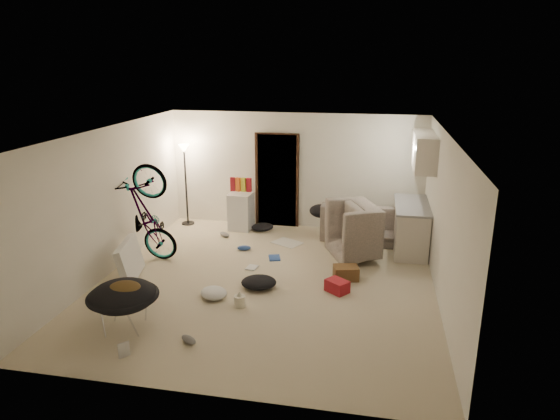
% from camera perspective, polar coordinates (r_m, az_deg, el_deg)
% --- Properties ---
extents(floor, '(5.50, 6.00, 0.02)m').
position_cam_1_polar(floor, '(8.46, -1.59, -8.26)').
color(floor, beige).
rests_on(floor, ground).
extents(ceiling, '(5.50, 6.00, 0.02)m').
position_cam_1_polar(ceiling, '(7.73, -1.75, 8.90)').
color(ceiling, white).
rests_on(ceiling, wall_back).
extents(wall_back, '(5.50, 0.02, 2.50)m').
position_cam_1_polar(wall_back, '(10.86, 1.80, 4.50)').
color(wall_back, white).
rests_on(wall_back, floor).
extents(wall_front, '(5.50, 0.02, 2.50)m').
position_cam_1_polar(wall_front, '(5.31, -8.86, -9.46)').
color(wall_front, white).
rests_on(wall_front, floor).
extents(wall_left, '(0.02, 6.00, 2.50)m').
position_cam_1_polar(wall_left, '(9.00, -19.09, 0.92)').
color(wall_left, white).
rests_on(wall_left, floor).
extents(wall_right, '(0.02, 6.00, 2.50)m').
position_cam_1_polar(wall_right, '(7.90, 18.28, -1.18)').
color(wall_right, white).
rests_on(wall_right, floor).
extents(doorway, '(0.85, 0.10, 2.04)m').
position_cam_1_polar(doorway, '(10.95, -0.31, 3.37)').
color(doorway, black).
rests_on(doorway, floor).
extents(door_trim, '(0.97, 0.04, 2.10)m').
position_cam_1_polar(door_trim, '(10.92, -0.34, 3.34)').
color(door_trim, '#321D11').
rests_on(door_trim, floor).
extents(floor_lamp, '(0.28, 0.28, 1.81)m').
position_cam_1_polar(floor_lamp, '(11.14, -10.82, 4.83)').
color(floor_lamp, black).
rests_on(floor_lamp, floor).
extents(kitchen_counter, '(0.60, 1.50, 0.88)m').
position_cam_1_polar(kitchen_counter, '(10.00, 14.68, -1.98)').
color(kitchen_counter, beige).
rests_on(kitchen_counter, floor).
extents(counter_top, '(0.64, 1.54, 0.04)m').
position_cam_1_polar(counter_top, '(9.87, 14.88, 0.54)').
color(counter_top, gray).
rests_on(counter_top, kitchen_counter).
extents(kitchen_uppers, '(0.38, 1.40, 0.65)m').
position_cam_1_polar(kitchen_uppers, '(9.64, 16.13, 6.49)').
color(kitchen_uppers, beige).
rests_on(kitchen_uppers, wall_right).
extents(sofa, '(1.93, 0.79, 0.56)m').
position_cam_1_polar(sofa, '(10.45, 10.05, -1.79)').
color(sofa, '#373F38').
rests_on(sofa, floor).
extents(armchair, '(1.40, 1.47, 0.76)m').
position_cam_1_polar(armchair, '(9.57, 10.47, -2.95)').
color(armchair, '#373F38').
rests_on(armchair, floor).
extents(bicycle, '(1.94, 0.93, 1.10)m').
position_cam_1_polar(bicycle, '(9.41, -14.80, -2.83)').
color(bicycle, black).
rests_on(bicycle, floor).
extents(book_asset, '(0.26, 0.25, 0.02)m').
position_cam_1_polar(book_asset, '(6.78, -17.94, -15.87)').
color(book_asset, maroon).
rests_on(book_asset, floor).
extents(mini_fridge, '(0.51, 0.51, 0.81)m').
position_cam_1_polar(mini_fridge, '(10.88, -4.48, -0.14)').
color(mini_fridge, white).
rests_on(mini_fridge, floor).
extents(snack_box_0, '(0.11, 0.08, 0.30)m').
position_cam_1_polar(snack_box_0, '(10.76, -5.43, 2.95)').
color(snack_box_0, maroon).
rests_on(snack_box_0, mini_fridge).
extents(snack_box_1, '(0.11, 0.09, 0.30)m').
position_cam_1_polar(snack_box_1, '(10.73, -4.81, 2.92)').
color(snack_box_1, orange).
rests_on(snack_box_1, mini_fridge).
extents(snack_box_2, '(0.11, 0.08, 0.30)m').
position_cam_1_polar(snack_box_2, '(10.70, -4.19, 2.90)').
color(snack_box_2, yellow).
rests_on(snack_box_2, mini_fridge).
extents(snack_box_3, '(0.11, 0.08, 0.30)m').
position_cam_1_polar(snack_box_3, '(10.67, -3.57, 2.87)').
color(snack_box_3, maroon).
rests_on(snack_box_3, mini_fridge).
extents(saucer_chair, '(0.97, 0.97, 0.69)m').
position_cam_1_polar(saucer_chair, '(7.24, -17.45, -9.99)').
color(saucer_chair, silver).
rests_on(saucer_chair, floor).
extents(hoodie, '(0.53, 0.46, 0.22)m').
position_cam_1_polar(hoodie, '(7.10, -17.34, -8.70)').
color(hoodie, brown).
rests_on(hoodie, saucer_chair).
extents(sofa_drape, '(0.61, 0.52, 0.28)m').
position_cam_1_polar(sofa_drape, '(10.42, 4.90, -0.13)').
color(sofa_drape, black).
rests_on(sofa_drape, sofa).
extents(tv_box, '(0.45, 1.01, 0.65)m').
position_cam_1_polar(tv_box, '(8.85, -16.78, -5.50)').
color(tv_box, silver).
rests_on(tv_box, floor).
extents(drink_case_a, '(0.46, 0.38, 0.23)m').
position_cam_1_polar(drink_case_a, '(8.57, 7.54, -7.13)').
color(drink_case_a, brown).
rests_on(drink_case_a, floor).
extents(drink_case_b, '(0.43, 0.41, 0.20)m').
position_cam_1_polar(drink_case_b, '(8.12, 6.55, -8.63)').
color(drink_case_b, maroon).
rests_on(drink_case_b, floor).
extents(juicer, '(0.17, 0.17, 0.25)m').
position_cam_1_polar(juicer, '(7.65, -4.63, -10.24)').
color(juicer, beige).
rests_on(juicer, floor).
extents(newspaper, '(0.69, 0.64, 0.01)m').
position_cam_1_polar(newspaper, '(10.15, 0.83, -3.75)').
color(newspaper, beige).
rests_on(newspaper, floor).
extents(book_blue, '(0.27, 0.33, 0.03)m').
position_cam_1_polar(book_blue, '(9.37, -0.64, -5.48)').
color(book_blue, '#2B4C9C').
rests_on(book_blue, floor).
extents(book_white, '(0.21, 0.26, 0.02)m').
position_cam_1_polar(book_white, '(8.98, -3.22, -6.58)').
color(book_white, silver).
rests_on(book_white, floor).
extents(shoe_0, '(0.29, 0.17, 0.10)m').
position_cam_1_polar(shoe_0, '(9.77, -4.14, -4.34)').
color(shoe_0, '#2B4C9C').
rests_on(shoe_0, floor).
extents(shoe_1, '(0.29, 0.24, 0.10)m').
position_cam_1_polar(shoe_1, '(10.53, -6.35, -2.80)').
color(shoe_1, slate).
rests_on(shoe_1, floor).
extents(shoe_3, '(0.28, 0.22, 0.10)m').
position_cam_1_polar(shoe_3, '(6.88, -10.40, -14.36)').
color(shoe_3, slate).
rests_on(shoe_3, floor).
extents(clothes_lump_a, '(0.67, 0.61, 0.18)m').
position_cam_1_polar(clothes_lump_a, '(8.22, -2.44, -8.25)').
color(clothes_lump_a, black).
rests_on(clothes_lump_a, floor).
extents(clothes_lump_b, '(0.64, 0.63, 0.15)m').
position_cam_1_polar(clothes_lump_b, '(10.87, -2.00, -1.94)').
color(clothes_lump_b, black).
rests_on(clothes_lump_b, floor).
extents(clothes_lump_c, '(0.61, 0.61, 0.14)m').
position_cam_1_polar(clothes_lump_c, '(7.98, -7.58, -9.38)').
color(clothes_lump_c, silver).
rests_on(clothes_lump_c, floor).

